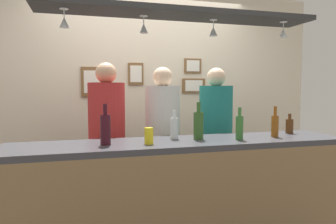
{
  "coord_description": "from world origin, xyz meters",
  "views": [
    {
      "loc": [
        -0.79,
        -2.71,
        1.43
      ],
      "look_at": [
        0.0,
        0.1,
        1.2
      ],
      "focal_mm": 34.06,
      "sensor_mm": 36.0,
      "label": 1
    }
  ],
  "objects_px": {
    "bottle_soda_clear": "(174,128)",
    "bottle_beer_amber_tall": "(275,125)",
    "picture_frame_upper_small": "(193,66)",
    "bottle_beer_green_import": "(239,127)",
    "picture_frame_caricature": "(93,82)",
    "picture_frame_crest": "(136,74)",
    "picture_frame_lower_pair": "(194,86)",
    "bottle_champagne_green": "(198,125)",
    "person_right_teal_shirt": "(216,131)",
    "bottle_wine_dark_red": "(105,129)",
    "bottle_beer_brown_stubby": "(289,126)",
    "person_middle_white_patterned_shirt": "(162,133)",
    "drink_can": "(149,136)",
    "person_left_red_shirt": "(107,133)"
  },
  "relations": [
    {
      "from": "picture_frame_upper_small",
      "to": "bottle_beer_green_import",
      "type": "bearing_deg",
      "value": -95.51
    },
    {
      "from": "bottle_champagne_green",
      "to": "bottle_beer_green_import",
      "type": "bearing_deg",
      "value": -19.92
    },
    {
      "from": "bottle_beer_green_import",
      "to": "picture_frame_upper_small",
      "type": "distance_m",
      "value": 1.6
    },
    {
      "from": "bottle_beer_brown_stubby",
      "to": "drink_can",
      "type": "xyz_separation_m",
      "value": [
        -1.36,
        -0.2,
        -0.01
      ]
    },
    {
      "from": "bottle_beer_green_import",
      "to": "bottle_wine_dark_red",
      "type": "relative_size",
      "value": 0.87
    },
    {
      "from": "picture_frame_caricature",
      "to": "picture_frame_lower_pair",
      "type": "xyz_separation_m",
      "value": [
        1.23,
        0.0,
        -0.04
      ]
    },
    {
      "from": "picture_frame_lower_pair",
      "to": "picture_frame_upper_small",
      "type": "distance_m",
      "value": 0.25
    },
    {
      "from": "person_right_teal_shirt",
      "to": "bottle_beer_brown_stubby",
      "type": "relative_size",
      "value": 9.05
    },
    {
      "from": "picture_frame_crest",
      "to": "bottle_wine_dark_red",
      "type": "bearing_deg",
      "value": -108.5
    },
    {
      "from": "drink_can",
      "to": "bottle_beer_green_import",
      "type": "bearing_deg",
      "value": 0.08
    },
    {
      "from": "person_left_red_shirt",
      "to": "bottle_beer_amber_tall",
      "type": "relative_size",
      "value": 6.38
    },
    {
      "from": "bottle_beer_brown_stubby",
      "to": "bottle_beer_amber_tall",
      "type": "distance_m",
      "value": 0.3
    },
    {
      "from": "picture_frame_crest",
      "to": "person_left_red_shirt",
      "type": "bearing_deg",
      "value": -118.29
    },
    {
      "from": "person_right_teal_shirt",
      "to": "bottle_wine_dark_red",
      "type": "bearing_deg",
      "value": -150.53
    },
    {
      "from": "picture_frame_caricature",
      "to": "picture_frame_crest",
      "type": "xyz_separation_m",
      "value": [
        0.5,
        0.0,
        0.1
      ]
    },
    {
      "from": "bottle_champagne_green",
      "to": "picture_frame_caricature",
      "type": "height_order",
      "value": "picture_frame_caricature"
    },
    {
      "from": "bottle_wine_dark_red",
      "to": "picture_frame_upper_small",
      "type": "bearing_deg",
      "value": 50.01
    },
    {
      "from": "bottle_soda_clear",
      "to": "bottle_champagne_green",
      "type": "relative_size",
      "value": 0.77
    },
    {
      "from": "person_right_teal_shirt",
      "to": "bottle_wine_dark_red",
      "type": "relative_size",
      "value": 5.43
    },
    {
      "from": "drink_can",
      "to": "bottle_champagne_green",
      "type": "bearing_deg",
      "value": 14.52
    },
    {
      "from": "person_right_teal_shirt",
      "to": "drink_can",
      "type": "height_order",
      "value": "person_right_teal_shirt"
    },
    {
      "from": "bottle_soda_clear",
      "to": "bottle_beer_amber_tall",
      "type": "distance_m",
      "value": 0.86
    },
    {
      "from": "person_middle_white_patterned_shirt",
      "to": "picture_frame_lower_pair",
      "type": "xyz_separation_m",
      "value": [
        0.61,
        0.76,
        0.47
      ]
    },
    {
      "from": "bottle_soda_clear",
      "to": "picture_frame_crest",
      "type": "height_order",
      "value": "picture_frame_crest"
    },
    {
      "from": "bottle_champagne_green",
      "to": "picture_frame_crest",
      "type": "height_order",
      "value": "picture_frame_crest"
    },
    {
      "from": "bottle_soda_clear",
      "to": "picture_frame_lower_pair",
      "type": "distance_m",
      "value": 1.49
    },
    {
      "from": "picture_frame_caricature",
      "to": "picture_frame_upper_small",
      "type": "bearing_deg",
      "value": 0.0
    },
    {
      "from": "person_left_red_shirt",
      "to": "picture_frame_lower_pair",
      "type": "height_order",
      "value": "person_left_red_shirt"
    },
    {
      "from": "person_middle_white_patterned_shirt",
      "to": "picture_frame_caricature",
      "type": "height_order",
      "value": "picture_frame_caricature"
    },
    {
      "from": "bottle_soda_clear",
      "to": "bottle_champagne_green",
      "type": "bearing_deg",
      "value": -21.63
    },
    {
      "from": "bottle_wine_dark_red",
      "to": "picture_frame_crest",
      "type": "relative_size",
      "value": 1.15
    },
    {
      "from": "bottle_beer_brown_stubby",
      "to": "picture_frame_crest",
      "type": "distance_m",
      "value": 1.82
    },
    {
      "from": "person_middle_white_patterned_shirt",
      "to": "drink_can",
      "type": "height_order",
      "value": "person_middle_white_patterned_shirt"
    },
    {
      "from": "picture_frame_lower_pair",
      "to": "bottle_champagne_green",
      "type": "bearing_deg",
      "value": -108.68
    },
    {
      "from": "bottle_wine_dark_red",
      "to": "drink_can",
      "type": "relative_size",
      "value": 2.46
    },
    {
      "from": "bottle_wine_dark_red",
      "to": "bottle_beer_brown_stubby",
      "type": "bearing_deg",
      "value": 4.89
    },
    {
      "from": "bottle_beer_green_import",
      "to": "bottle_beer_amber_tall",
      "type": "height_order",
      "value": "same"
    },
    {
      "from": "drink_can",
      "to": "picture_frame_crest",
      "type": "distance_m",
      "value": 1.58
    },
    {
      "from": "person_left_red_shirt",
      "to": "bottle_beer_green_import",
      "type": "xyz_separation_m",
      "value": [
        0.99,
        -0.72,
        0.11
      ]
    },
    {
      "from": "person_right_teal_shirt",
      "to": "picture_frame_caricature",
      "type": "height_order",
      "value": "picture_frame_caricature"
    },
    {
      "from": "drink_can",
      "to": "bottle_soda_clear",
      "type": "bearing_deg",
      "value": 36.38
    },
    {
      "from": "bottle_beer_brown_stubby",
      "to": "person_middle_white_patterned_shirt",
      "type": "bearing_deg",
      "value": 154.1
    },
    {
      "from": "picture_frame_caricature",
      "to": "picture_frame_crest",
      "type": "distance_m",
      "value": 0.51
    },
    {
      "from": "person_middle_white_patterned_shirt",
      "to": "drink_can",
      "type": "bearing_deg",
      "value": -112.02
    },
    {
      "from": "bottle_champagne_green",
      "to": "bottle_wine_dark_red",
      "type": "distance_m",
      "value": 0.75
    },
    {
      "from": "person_left_red_shirt",
      "to": "bottle_wine_dark_red",
      "type": "relative_size",
      "value": 5.53
    },
    {
      "from": "bottle_champagne_green",
      "to": "picture_frame_upper_small",
      "type": "distance_m",
      "value": 1.55
    },
    {
      "from": "bottle_soda_clear",
      "to": "bottle_beer_amber_tall",
      "type": "xyz_separation_m",
      "value": [
        0.85,
        -0.13,
        0.01
      ]
    },
    {
      "from": "person_right_teal_shirt",
      "to": "bottle_beer_brown_stubby",
      "type": "distance_m",
      "value": 0.73
    },
    {
      "from": "picture_frame_caricature",
      "to": "picture_frame_crest",
      "type": "height_order",
      "value": "picture_frame_crest"
    }
  ]
}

